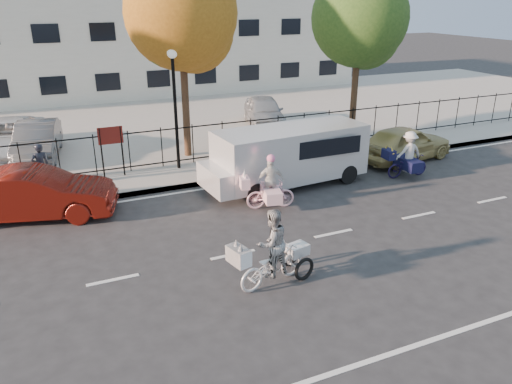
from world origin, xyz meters
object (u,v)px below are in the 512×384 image
red_sedan (36,194)px  gold_sedan (405,143)px  bull_bike (407,159)px  unicorn_bike (270,189)px  lamppost (174,88)px  lot_car_c (37,140)px  pedestrian (41,166)px  lot_car_b (10,137)px  lot_car_d (264,111)px  white_van (288,154)px  zebra_trike (272,256)px

red_sedan → gold_sedan: (13.50, 0.00, -0.03)m
bull_bike → unicorn_bike: bearing=99.9°
bull_bike → lamppost: bearing=66.4°
bull_bike → gold_sedan: (1.18, 1.58, 0.04)m
lamppost → lot_car_c: 6.28m
lamppost → pedestrian: size_ratio=2.85×
lamppost → unicorn_bike: (1.63, -4.46, -2.47)m
unicorn_bike → lot_car_b: size_ratio=0.36×
lot_car_d → bull_bike: bearing=-62.4°
bull_bike → lot_car_d: bearing=16.2°
lamppost → gold_sedan: 9.19m
white_van → unicorn_bike: bearing=-136.7°
lamppost → pedestrian: 5.19m
zebra_trike → unicorn_bike: zebra_trike is taller
bull_bike → pedestrian: bull_bike is taller
white_van → lot_car_b: 11.47m
lot_car_c → pedestrian: bearing=-81.3°
lamppost → lot_car_b: lamppost is taller
pedestrian → lot_car_c: size_ratio=0.36×
bull_bike → white_van: size_ratio=0.31×
gold_sedan → pedestrian: (-13.27, 2.17, 0.20)m
white_van → pedestrian: bearing=155.9°
lamppost → white_van: lamppost is taller
lot_car_c → lot_car_d: size_ratio=1.01×
zebra_trike → pedestrian: 9.44m
white_van → lot_car_b: bearing=135.4°
unicorn_bike → lot_car_b: (-7.34, 8.96, 0.19)m
lamppost → lot_car_d: bearing=39.0°
lot_car_b → gold_sedan: bearing=-13.9°
zebra_trike → lot_car_c: bearing=7.3°
red_sedan → unicorn_bike: bearing=-91.9°
zebra_trike → white_van: (3.23, 5.51, 0.41)m
gold_sedan → lot_car_d: (-2.97, 6.84, 0.15)m
gold_sedan → lot_car_d: size_ratio=1.00×
gold_sedan → bull_bike: bearing=133.7°
gold_sedan → lot_car_b: lot_car_b is taller
zebra_trike → red_sedan: (-4.77, 6.10, 0.04)m
white_van → red_sedan: white_van is taller
red_sedan → pedestrian: size_ratio=2.96×
bull_bike → pedestrian: 12.67m
lamppost → lot_car_c: bearing=143.5°
unicorn_bike → white_van: white_van is taller
lamppost → bull_bike: size_ratio=2.37×
white_van → pedestrian: (-7.76, 2.76, -0.21)m
bull_bike → white_van: bearing=81.2°
lamppost → white_van: size_ratio=0.74×
lamppost → gold_sedan: size_ratio=1.04×
gold_sedan → lot_car_c: (-13.27, 5.78, 0.14)m
gold_sedan → white_van: bearing=86.4°
bull_bike → lot_car_c: bearing=62.8°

